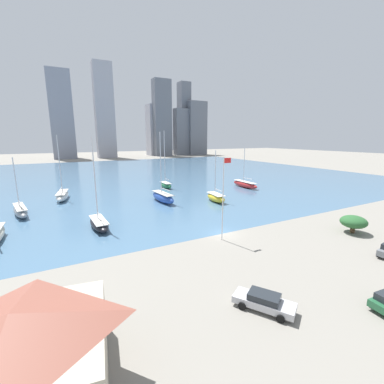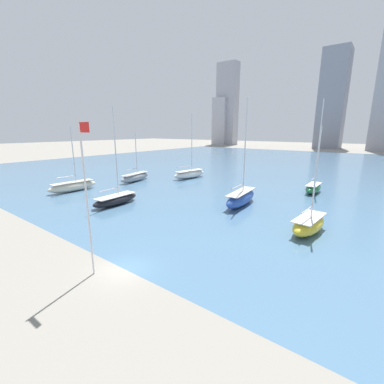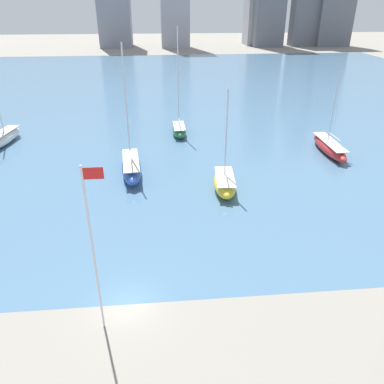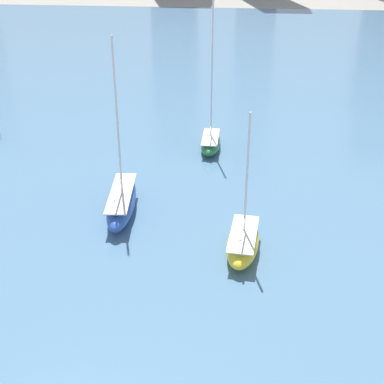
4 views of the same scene
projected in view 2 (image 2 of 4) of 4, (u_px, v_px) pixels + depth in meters
ground_plane at (125, 269)px, 21.18m from camera, size 500.00×500.00×0.00m
harbor_water at (316, 169)px, 75.57m from camera, size 180.00×140.00×0.00m
flag_pole at (87, 196)px, 19.06m from camera, size 1.24×0.14×11.90m
sailboat_gray at (135, 177)px, 57.63m from camera, size 3.85×9.76×10.92m
sailboat_black at (116, 199)px, 39.46m from camera, size 2.81×8.15×14.60m
sailboat_blue at (241, 198)px, 39.07m from camera, size 3.16×9.70×15.70m
sailboat_cream at (73, 186)px, 48.23m from camera, size 2.46×9.29×11.99m
sailboat_green at (313, 187)px, 46.88m from camera, size 2.20×6.39×16.44m
sailboat_white at (190, 174)px, 61.33m from camera, size 3.87×9.84×15.04m
sailboat_yellow at (309, 224)px, 28.60m from camera, size 3.12×7.17×11.66m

